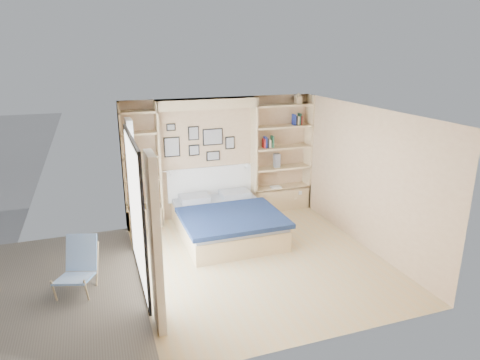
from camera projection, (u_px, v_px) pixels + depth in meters
name	position (u px, v px, depth m)	size (l,w,h in m)	color
ground	(259.00, 259.00, 7.30)	(4.50, 4.50, 0.00)	tan
room_shell	(212.00, 176.00, 8.23)	(4.50, 4.50, 4.50)	tan
bed	(226.00, 221.00, 8.16)	(1.82, 2.24, 1.07)	beige
photo_gallery	(199.00, 142.00, 8.69)	(1.48, 0.02, 0.82)	black
reading_lamps	(209.00, 168.00, 8.68)	(1.92, 0.12, 0.15)	silver
shelf_decor	(269.00, 136.00, 8.99)	(3.51, 0.23, 2.03)	#A51E1E
deck	(27.00, 297.00, 6.16)	(3.20, 4.00, 0.05)	#756756
deck_chair	(78.00, 266.00, 6.26)	(0.69, 0.89, 0.80)	tan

